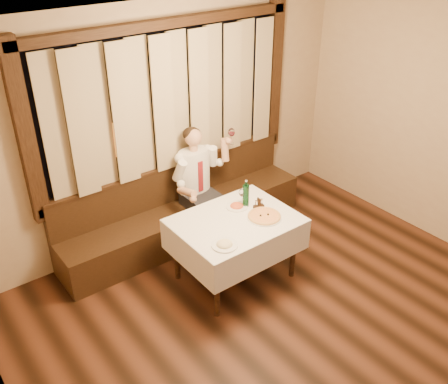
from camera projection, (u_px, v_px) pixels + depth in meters
room at (288, 185)px, 4.35m from camera, size 5.01×6.01×2.81m
banquette at (184, 214)px, 6.15m from camera, size 3.20×0.61×0.94m
dining_table at (235, 228)px, 5.28m from camera, size 1.27×0.97×0.76m
pizza at (264, 216)px, 5.25m from camera, size 0.37×0.37×0.04m
pasta_red at (237, 205)px, 5.43m from camera, size 0.24×0.24×0.08m
pasta_cream at (224, 243)px, 4.81m from camera, size 0.26×0.26×0.09m
green_bottle at (246, 195)px, 5.40m from camera, size 0.07×0.07×0.32m
table_wine_glass at (242, 193)px, 5.41m from camera, size 0.08×0.08×0.20m
cruet_caddy at (259, 205)px, 5.41m from camera, size 0.12×0.07×0.12m
seated_man at (198, 176)px, 5.93m from camera, size 0.77×0.58×1.41m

